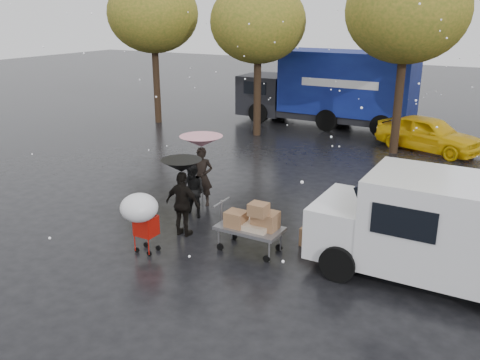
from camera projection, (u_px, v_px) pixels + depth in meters
The scene contains 14 objects.
ground at pixel (195, 232), 12.68m from camera, with size 90.00×90.00×0.00m, color black.
person_pink at pixel (202, 177), 14.22m from camera, with size 0.61×0.40×1.68m, color black.
person_middle at pixel (193, 191), 13.42m from camera, with size 0.71×0.55×1.45m, color black.
person_black at pixel (183, 204), 12.28m from camera, with size 0.95×0.40×1.63m, color black.
umbrella_pink at pixel (201, 141), 13.89m from camera, with size 1.19×1.19×2.01m.
umbrella_black at pixel (182, 166), 11.97m from camera, with size 0.98×0.98×1.94m.
vendor_cart at pixel (253, 222), 11.46m from camera, with size 1.52×0.80×1.27m.
shopping_cart at pixel (140, 211), 11.21m from camera, with size 0.84×0.84×1.46m.
white_van at pixel (445, 229), 10.03m from camera, with size 4.91×2.18×2.20m.
blue_truck at pixel (330, 89), 23.83m from camera, with size 8.30×2.60×3.50m.
box_ground_near at pixel (312, 237), 11.89m from camera, with size 0.50×0.40×0.45m, color brown.
box_ground_far at pixel (334, 230), 12.35m from camera, with size 0.46×0.36×0.36m, color brown.
yellow_taxi at pixel (428, 134), 19.79m from camera, with size 1.63×4.05×1.38m, color yellow.
tree_row at pixel (328, 17), 19.54m from camera, with size 21.60×4.40×7.12m.
Camera 1 is at (6.70, -9.53, 5.28)m, focal length 38.00 mm.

